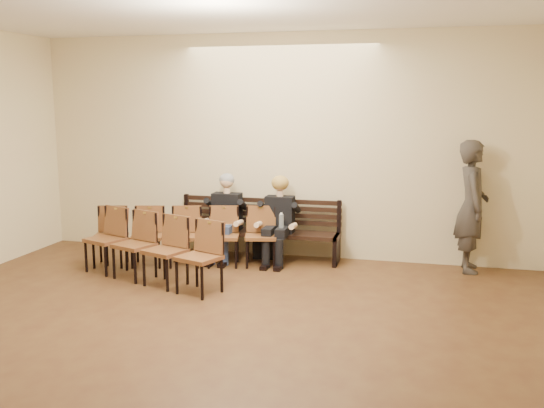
% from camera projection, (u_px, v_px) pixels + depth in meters
% --- Properties ---
extents(ground, '(10.00, 10.00, 0.00)m').
position_uv_depth(ground, '(140.00, 400.00, 5.05)').
color(ground, brown).
rests_on(ground, ground).
extents(room_walls, '(8.02, 10.01, 3.51)m').
position_uv_depth(room_walls, '(170.00, 92.00, 5.38)').
color(room_walls, beige).
rests_on(room_walls, ground).
extents(bench, '(2.60, 0.90, 0.45)m').
position_uv_depth(bench, '(257.00, 245.00, 9.53)').
color(bench, black).
rests_on(bench, ground).
extents(seated_man, '(0.55, 0.76, 1.32)m').
position_uv_depth(seated_man, '(225.00, 218.00, 9.46)').
color(seated_man, black).
rests_on(seated_man, ground).
extents(seated_woman, '(0.53, 0.74, 1.24)m').
position_uv_depth(seated_woman, '(278.00, 223.00, 9.26)').
color(seated_woman, black).
rests_on(seated_woman, ground).
extents(laptop, '(0.33, 0.26, 0.24)m').
position_uv_depth(laptop, '(224.00, 225.00, 9.34)').
color(laptop, silver).
rests_on(laptop, bench).
extents(water_bottle, '(0.09, 0.09, 0.24)m').
position_uv_depth(water_bottle, '(281.00, 229.00, 9.05)').
color(water_bottle, silver).
rests_on(water_bottle, bench).
extents(bag, '(0.44, 0.33, 0.30)m').
position_uv_depth(bag, '(266.00, 248.00, 9.61)').
color(bag, black).
rests_on(bag, ground).
extents(passerby, '(0.58, 0.84, 2.20)m').
position_uv_depth(passerby, '(472.00, 196.00, 8.70)').
color(passerby, '#37322D').
rests_on(passerby, ground).
extents(chair_row_front, '(2.78, 1.13, 0.89)m').
position_uv_depth(chair_row_front, '(185.00, 237.00, 9.10)').
color(chair_row_front, brown).
rests_on(chair_row_front, ground).
extents(chair_row_back, '(2.32, 1.28, 0.94)m').
position_uv_depth(chair_row_back, '(149.00, 248.00, 8.27)').
color(chair_row_back, brown).
rests_on(chair_row_back, ground).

